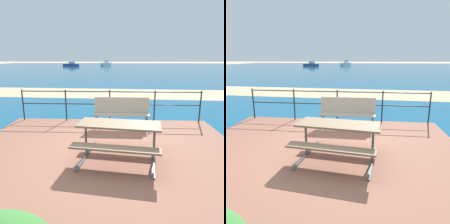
# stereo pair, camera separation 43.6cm
# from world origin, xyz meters

# --- Properties ---
(ground_plane) EXTENTS (240.00, 240.00, 0.00)m
(ground_plane) POSITION_xyz_m (0.00, 0.00, 0.00)
(ground_plane) COLOR tan
(patio_paving) EXTENTS (6.40, 5.20, 0.06)m
(patio_paving) POSITION_xyz_m (0.00, 0.00, 0.03)
(patio_paving) COLOR #935B47
(patio_paving) RESTS_ON ground
(sea_water) EXTENTS (90.00, 90.00, 0.01)m
(sea_water) POSITION_xyz_m (0.00, 40.00, 0.01)
(sea_water) COLOR #145B84
(sea_water) RESTS_ON ground
(beach_strip) EXTENTS (54.11, 5.87, 0.01)m
(beach_strip) POSITION_xyz_m (0.00, 8.53, 0.01)
(beach_strip) COLOR tan
(beach_strip) RESTS_ON ground
(picnic_table) EXTENTS (1.84, 1.62, 0.78)m
(picnic_table) POSITION_xyz_m (0.36, -0.28, 0.65)
(picnic_table) COLOR #7A6047
(picnic_table) RESTS_ON patio_paving
(park_bench) EXTENTS (1.67, 0.43, 0.91)m
(park_bench) POSITION_xyz_m (0.40, 1.82, 0.60)
(park_bench) COLOR tan
(park_bench) RESTS_ON patio_paving
(railing_fence) EXTENTS (5.94, 0.04, 1.05)m
(railing_fence) POSITION_xyz_m (0.00, 2.43, 0.73)
(railing_fence) COLOR #1E2328
(railing_fence) RESTS_ON patio_paving
(boat_near) EXTENTS (4.92, 3.47, 1.21)m
(boat_near) POSITION_xyz_m (-13.13, 50.92, 0.42)
(boat_near) COLOR #2D478C
(boat_near) RESTS_ON sea_water
(boat_mid) EXTENTS (2.96, 3.40, 1.69)m
(boat_mid) POSITION_xyz_m (-4.34, 54.56, 0.54)
(boat_mid) COLOR silver
(boat_mid) RESTS_ON sea_water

